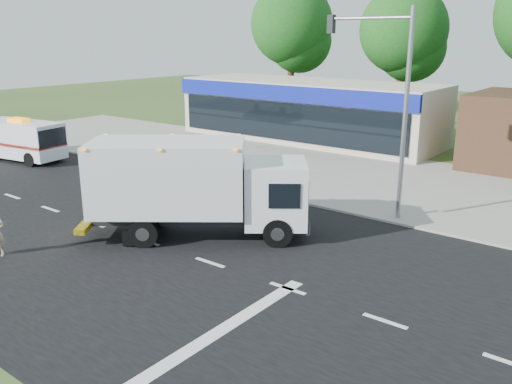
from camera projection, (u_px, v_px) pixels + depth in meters
ground at (210, 263)px, 17.27m from camera, size 120.00×120.00×0.00m
road_asphalt at (210, 263)px, 17.27m from camera, size 60.00×14.00×0.02m
sidewalk at (338, 201)px, 23.48m from camera, size 60.00×2.40×0.12m
parking_apron at (394, 176)px, 27.89m from camera, size 60.00×9.00×0.02m
lane_markings at (213, 289)px, 15.44m from camera, size 55.20×7.00×0.01m
ems_box_truck at (193, 182)px, 19.02m from camera, size 7.74×6.71×3.50m
ambulance_van at (23, 139)px, 30.98m from camera, size 5.46×2.81×2.45m
retail_strip_mall at (309, 110)px, 37.12m from camera, size 18.00×6.20×4.00m
traffic_signal_pole at (390, 92)px, 20.28m from camera, size 3.51×0.25×8.00m
background_trees at (476, 29)px, 37.08m from camera, size 36.77×7.39×12.10m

